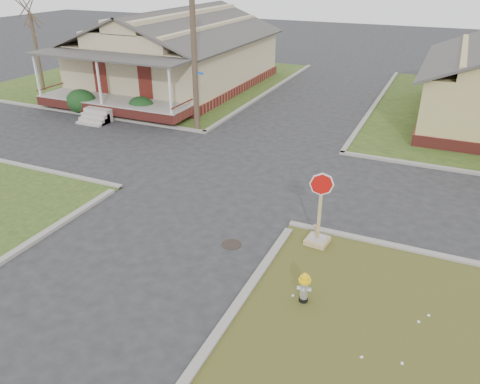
% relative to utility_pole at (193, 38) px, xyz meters
% --- Properties ---
extents(ground, '(120.00, 120.00, 0.00)m').
position_rel_utility_pole_xyz_m(ground, '(4.20, -8.90, -4.66)').
color(ground, '#252527').
rests_on(ground, ground).
extents(verge_far_left, '(19.00, 19.00, 0.05)m').
position_rel_utility_pole_xyz_m(verge_far_left, '(-8.80, 9.10, -4.64)').
color(verge_far_left, '#2A4518').
rests_on(verge_far_left, ground).
extents(curbs, '(80.00, 40.00, 0.12)m').
position_rel_utility_pole_xyz_m(curbs, '(4.20, -3.90, -4.66)').
color(curbs, gray).
rests_on(curbs, ground).
extents(manhole, '(0.64, 0.64, 0.01)m').
position_rel_utility_pole_xyz_m(manhole, '(6.40, -9.40, -4.66)').
color(manhole, black).
rests_on(manhole, ground).
extents(corner_house, '(10.10, 15.50, 5.30)m').
position_rel_utility_pole_xyz_m(corner_house, '(-5.80, 7.78, -2.38)').
color(corner_house, maroon).
rests_on(corner_house, ground).
extents(utility_pole, '(1.80, 0.28, 9.00)m').
position_rel_utility_pole_xyz_m(utility_pole, '(0.00, 0.00, 0.00)').
color(utility_pole, '#423226').
rests_on(utility_pole, ground).
extents(tree_far_left, '(0.22, 0.22, 4.90)m').
position_rel_utility_pole_xyz_m(tree_far_left, '(-13.80, 3.10, -2.16)').
color(tree_far_left, '#423226').
rests_on(tree_far_left, verge_far_left).
extents(fire_hydrant, '(0.33, 0.33, 0.88)m').
position_rel_utility_pole_xyz_m(fire_hydrant, '(9.30, -11.15, -4.13)').
color(fire_hydrant, black).
rests_on(fire_hydrant, ground).
extents(stop_sign, '(0.69, 0.67, 2.43)m').
position_rel_utility_pole_xyz_m(stop_sign, '(8.86, -8.28, -4.09)').
color(stop_sign, tan).
rests_on(stop_sign, ground).
extents(hedge_left, '(1.63, 1.34, 1.25)m').
position_rel_utility_pole_xyz_m(hedge_left, '(-7.69, -0.01, -3.99)').
color(hedge_left, '#133616').
rests_on(hedge_left, verge_far_left).
extents(hedge_right, '(1.51, 1.24, 1.16)m').
position_rel_utility_pole_xyz_m(hedge_right, '(-3.88, 0.56, -4.03)').
color(hedge_right, '#133616').
rests_on(hedge_right, verge_far_left).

